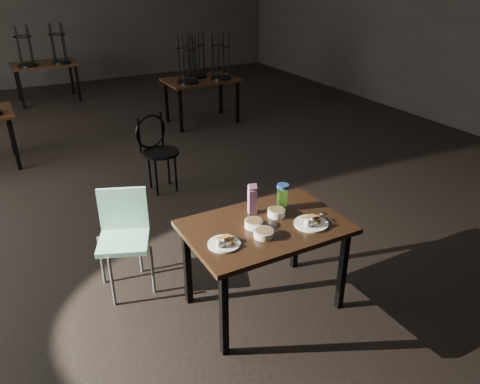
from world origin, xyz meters
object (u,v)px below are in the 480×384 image
juice_carton (252,200)px  bentwood_chair (157,147)px  main_table (265,234)px  water_bottle (282,196)px  school_chair (124,231)px

juice_carton → bentwood_chair: 2.30m
main_table → water_bottle: 0.35m
juice_carton → bentwood_chair: bearing=89.7°
bentwood_chair → main_table: bearing=-105.9°
school_chair → main_table: bearing=-20.4°
water_bottle → bentwood_chair: water_bottle is taller
bentwood_chair → school_chair: bearing=-133.3°
main_table → juice_carton: (0.00, 0.21, 0.20)m
bentwood_chair → school_chair: (-0.89, -1.69, -0.02)m
main_table → bentwood_chair: size_ratio=1.32×
main_table → bentwood_chair: (0.02, 2.49, -0.13)m
main_table → water_bottle: water_bottle is taller
school_chair → bentwood_chair: bearing=84.2°
juice_carton → school_chair: juice_carton is taller
juice_carton → school_chair: bearing=146.0°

